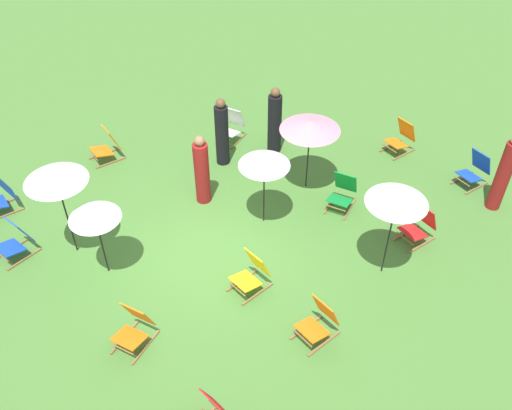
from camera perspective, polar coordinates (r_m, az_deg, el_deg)
name	(u,v)px	position (r m, az deg, el deg)	size (l,w,h in m)	color
ground_plane	(215,253)	(11.09, -4.28, -4.92)	(40.00, 40.00, 0.00)	#477A33
deckchair_0	(319,321)	(9.57, 6.47, -11.77)	(0.56, 0.81, 0.83)	olive
deckchair_1	(475,170)	(13.40, 21.54, 3.36)	(0.64, 0.85, 0.83)	olive
deckchair_2	(419,225)	(11.56, 16.40, -2.01)	(0.62, 0.84, 0.83)	olive
deckchair_3	(1,196)	(12.94, -24.70, 0.82)	(0.62, 0.84, 0.83)	olive
deckchair_4	(16,240)	(11.75, -23.46, -3.32)	(0.52, 0.79, 0.83)	olive
deckchair_5	(134,327)	(9.65, -12.40, -12.16)	(0.66, 0.86, 0.83)	olive
deckchair_6	(342,192)	(12.00, 8.87, 1.28)	(0.67, 0.86, 0.83)	olive
deckchair_8	(252,273)	(10.19, -0.44, -7.01)	(0.53, 0.79, 0.83)	olive
deckchair_9	(232,126)	(13.96, -2.52, 8.12)	(0.65, 0.85, 0.83)	olive
deckchair_10	(107,146)	(13.71, -15.05, 5.92)	(0.63, 0.85, 0.83)	olive
deckchair_11	(401,138)	(13.96, 14.69, 6.70)	(0.61, 0.83, 0.83)	olive
umbrella_0	(55,176)	(10.48, -19.96, 2.86)	(1.15, 1.15, 2.02)	black
umbrella_1	(94,212)	(10.07, -16.35, -0.68)	(0.93, 0.93, 1.67)	black
umbrella_2	(310,126)	(11.73, 5.59, 8.12)	(1.29, 1.29, 1.72)	black
umbrella_3	(264,159)	(10.71, 0.86, 4.75)	(1.02, 1.02, 1.76)	black
umbrella_4	(398,197)	(9.74, 14.34, 0.81)	(1.10, 1.10, 1.99)	black
person_0	(275,122)	(13.29, 1.93, 8.50)	(0.46, 0.46, 1.71)	black
person_1	(504,174)	(12.61, 24.09, 2.90)	(0.41, 0.41, 1.85)	maroon
person_2	(202,171)	(11.81, -5.59, 3.47)	(0.45, 0.45, 1.67)	maroon
person_3	(222,133)	(12.90, -3.52, 7.34)	(0.36, 0.36, 1.71)	black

